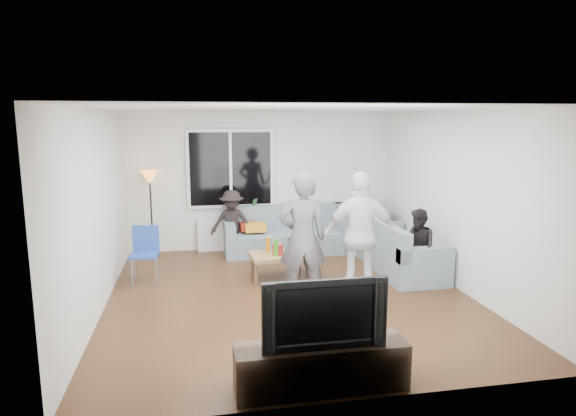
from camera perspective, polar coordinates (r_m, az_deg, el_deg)
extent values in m
cube|color=#56351C|center=(7.20, 0.11, -10.07)|extent=(5.00, 5.50, 0.04)
cube|color=white|center=(6.75, 0.11, 11.43)|extent=(5.00, 5.50, 0.04)
cube|color=silver|center=(9.56, -3.01, 3.13)|extent=(5.00, 0.04, 2.60)
cube|color=silver|center=(4.23, 7.19, -6.01)|extent=(5.00, 0.04, 2.60)
cube|color=silver|center=(6.85, -21.07, -0.36)|extent=(0.04, 5.50, 2.60)
cube|color=silver|center=(7.73, 18.79, 0.91)|extent=(0.04, 5.50, 2.60)
cube|color=white|center=(9.39, -6.59, 4.49)|extent=(1.62, 0.06, 1.47)
cube|color=black|center=(9.35, -6.58, 4.46)|extent=(1.50, 0.02, 1.35)
cube|color=white|center=(9.34, -6.57, 4.46)|extent=(0.05, 0.03, 1.35)
cube|color=silver|center=(9.56, -6.43, -2.95)|extent=(1.30, 0.12, 0.62)
imported|color=#255E29|center=(9.46, -4.03, 0.04)|extent=(0.24, 0.21, 0.38)
imported|color=white|center=(9.44, -7.13, -0.69)|extent=(0.20, 0.20, 0.17)
cube|color=slate|center=(9.65, 8.34, -2.17)|extent=(0.85, 0.85, 0.85)
cube|color=orange|center=(9.16, -3.75, -2.20)|extent=(0.39, 0.33, 0.14)
cube|color=maroon|center=(9.23, -4.41, -2.12)|extent=(0.39, 0.33, 0.13)
cube|color=#A27E4E|center=(7.87, -0.27, -6.60)|extent=(1.14, 0.69, 0.40)
cylinder|color=maroon|center=(7.72, -1.19, -4.73)|extent=(0.17, 0.17, 0.17)
imported|color=#4D4C51|center=(6.71, 1.65, -3.45)|extent=(0.67, 0.46, 1.78)
imported|color=silver|center=(6.95, 8.33, -3.14)|extent=(1.10, 0.61, 1.77)
imported|color=black|center=(7.78, 14.69, -4.30)|extent=(0.52, 0.62, 1.14)
imported|color=black|center=(9.15, -6.42, -1.68)|extent=(0.82, 0.53, 1.20)
cube|color=#332619|center=(4.84, 3.82, -17.63)|extent=(1.60, 0.40, 0.44)
imported|color=black|center=(4.61, 3.90, -11.61)|extent=(1.14, 0.15, 0.65)
cylinder|color=green|center=(7.66, -1.37, -4.54)|extent=(0.08, 0.08, 0.25)
cylinder|color=black|center=(7.96, 0.20, -4.17)|extent=(0.07, 0.07, 0.20)
cylinder|color=#C67111|center=(7.71, 1.77, -4.52)|extent=(0.07, 0.07, 0.23)
cylinder|color=orange|center=(7.85, -2.30, -4.23)|extent=(0.07, 0.07, 0.24)
cylinder|color=black|center=(7.97, 1.92, -4.10)|extent=(0.07, 0.07, 0.22)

